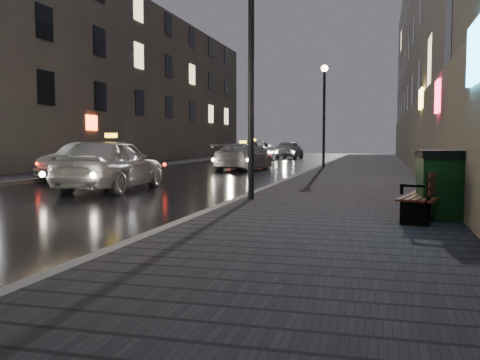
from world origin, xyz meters
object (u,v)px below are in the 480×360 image
(car_far, at_px, (289,150))
(lamp_far, at_px, (324,103))
(trash_bin, at_px, (441,184))
(car_left_mid, at_px, (87,161))
(bench, at_px, (427,195))
(taxi_far, at_px, (254,151))
(taxi_mid, at_px, (243,157))
(lamp_near, at_px, (251,55))
(taxi_near, at_px, (112,164))

(car_far, bearing_deg, lamp_far, 108.15)
(trash_bin, relative_size, car_left_mid, 0.27)
(lamp_far, xyz_separation_m, car_left_mid, (-8.28, -9.29, -2.76))
(bench, relative_size, taxi_far, 0.32)
(lamp_far, distance_m, car_left_mid, 12.74)
(trash_bin, bearing_deg, taxi_mid, 109.42)
(lamp_far, relative_size, bench, 2.96)
(bench, bearing_deg, lamp_near, 159.85)
(lamp_near, relative_size, trash_bin, 4.41)
(taxi_near, xyz_separation_m, car_far, (0.33, 30.56, -0.04))
(taxi_mid, bearing_deg, car_far, -82.92)
(taxi_near, bearing_deg, taxi_far, -89.54)
(lamp_near, bearing_deg, lamp_far, 90.00)
(lamp_near, bearing_deg, taxi_near, 151.98)
(lamp_near, relative_size, car_left_mid, 1.19)
(taxi_mid, relative_size, taxi_far, 0.87)
(car_far, bearing_deg, taxi_near, 92.23)
(trash_bin, bearing_deg, bench, -148.32)
(lamp_near, distance_m, lamp_far, 16.00)
(trash_bin, distance_m, taxi_mid, 18.80)
(car_left_mid, distance_m, car_far, 26.78)
(bench, bearing_deg, car_left_mid, 156.04)
(taxi_mid, bearing_deg, bench, 119.07)
(lamp_far, bearing_deg, car_left_mid, -131.74)
(taxi_near, distance_m, car_far, 30.57)
(lamp_near, distance_m, taxi_mid, 15.54)
(taxi_far, height_order, car_far, taxi_far)
(lamp_far, bearing_deg, taxi_mid, -162.75)
(bench, xyz_separation_m, taxi_far, (-10.16, 29.80, 0.19))
(trash_bin, relative_size, taxi_near, 0.25)
(trash_bin, xyz_separation_m, car_left_mid, (-12.23, 8.99, -0.02))
(lamp_near, xyz_separation_m, taxi_near, (-5.05, 2.69, -2.69))
(lamp_near, height_order, bench, lamp_near)
(trash_bin, distance_m, car_left_mid, 15.18)
(lamp_near, distance_m, taxi_near, 6.32)
(bench, height_order, taxi_mid, taxi_mid)
(bench, xyz_separation_m, taxi_mid, (-7.72, 17.22, 0.11))
(lamp_near, distance_m, taxi_far, 28.22)
(taxi_near, bearing_deg, taxi_mid, -97.70)
(trash_bin, height_order, taxi_far, taxi_far)
(bench, relative_size, taxi_mid, 0.37)
(trash_bin, height_order, car_left_mid, car_left_mid)
(trash_bin, relative_size, car_far, 0.27)
(taxi_near, relative_size, car_far, 1.05)
(lamp_near, xyz_separation_m, lamp_far, (0.00, 16.00, 0.00))
(lamp_near, height_order, car_far, lamp_near)
(bench, relative_size, trash_bin, 1.49)
(bench, xyz_separation_m, car_left_mid, (-11.99, 9.18, 0.15))
(lamp_near, height_order, car_left_mid, lamp_near)
(lamp_far, xyz_separation_m, bench, (3.71, -18.46, -2.90))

